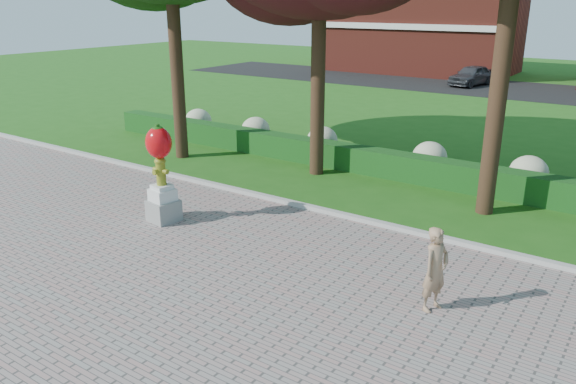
# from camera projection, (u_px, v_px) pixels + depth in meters

# --- Properties ---
(ground) EXTENTS (100.00, 100.00, 0.00)m
(ground) POSITION_uv_depth(u_px,v_px,m) (250.00, 254.00, 12.37)
(ground) COLOR #215A16
(ground) RESTS_ON ground
(walkway) EXTENTS (40.00, 14.00, 0.04)m
(walkway) POSITION_uv_depth(u_px,v_px,m) (101.00, 338.00, 9.24)
(walkway) COLOR gray
(walkway) RESTS_ON ground
(curb) EXTENTS (40.00, 0.18, 0.15)m
(curb) POSITION_uv_depth(u_px,v_px,m) (321.00, 211.00, 14.68)
(curb) COLOR #ADADA5
(curb) RESTS_ON ground
(lawn_hedge) EXTENTS (24.00, 0.70, 0.80)m
(lawn_hedge) POSITION_uv_depth(u_px,v_px,m) (387.00, 164.00, 17.69)
(lawn_hedge) COLOR #144716
(lawn_hedge) RESTS_ON ground
(hydrangea_row) EXTENTS (20.10, 1.10, 0.99)m
(hydrangea_row) POSITION_uv_depth(u_px,v_px,m) (417.00, 155.00, 18.12)
(hydrangea_row) COLOR #A2AC83
(hydrangea_row) RESTS_ON ground
(street) EXTENTS (50.00, 8.00, 0.02)m
(street) POSITION_uv_depth(u_px,v_px,m) (534.00, 91.00, 34.20)
(street) COLOR black
(street) RESTS_ON ground
(building_left) EXTENTS (14.00, 8.00, 7.00)m
(building_left) POSITION_uv_depth(u_px,v_px,m) (420.00, 24.00, 43.09)
(building_left) COLOR maroon
(building_left) RESTS_ON ground
(hydrant_sculpture) EXTENTS (0.77, 0.77, 2.46)m
(hydrant_sculpture) POSITION_uv_depth(u_px,v_px,m) (161.00, 171.00, 13.70)
(hydrant_sculpture) COLOR gray
(hydrant_sculpture) RESTS_ON walkway
(woman) EXTENTS (0.53, 0.66, 1.56)m
(woman) POSITION_uv_depth(u_px,v_px,m) (436.00, 269.00, 9.84)
(woman) COLOR #9F7B5B
(woman) RESTS_ON walkway
(parked_car) EXTENTS (2.30, 4.06, 1.30)m
(parked_car) POSITION_uv_depth(u_px,v_px,m) (471.00, 75.00, 36.29)
(parked_car) COLOR #393B40
(parked_car) RESTS_ON street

